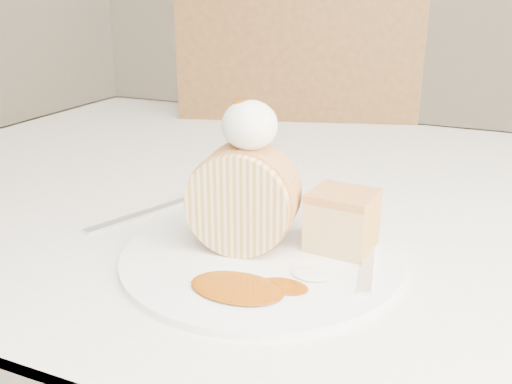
% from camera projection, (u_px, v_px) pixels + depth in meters
% --- Properties ---
extents(table, '(1.40, 0.90, 0.75)m').
position_uv_depth(table, '(338.00, 255.00, 0.78)').
color(table, silver).
rests_on(table, ground).
extents(chair_far, '(0.59, 0.59, 1.01)m').
position_uv_depth(chair_far, '(297.00, 182.00, 1.33)').
color(chair_far, brown).
rests_on(chair_far, ground).
extents(plate, '(0.30, 0.30, 0.01)m').
position_uv_depth(plate, '(261.00, 256.00, 0.57)').
color(plate, white).
rests_on(plate, table).
extents(roulade_slice, '(0.11, 0.07, 0.10)m').
position_uv_depth(roulade_slice, '(243.00, 199.00, 0.56)').
color(roulade_slice, '#CFB890').
rests_on(roulade_slice, plate).
extents(cake_chunk, '(0.07, 0.06, 0.05)m').
position_uv_depth(cake_chunk, '(342.00, 224.00, 0.57)').
color(cake_chunk, '#C5844A').
rests_on(cake_chunk, plate).
extents(whipped_cream, '(0.05, 0.05, 0.05)m').
position_uv_depth(whipped_cream, '(250.00, 125.00, 0.54)').
color(whipped_cream, silver).
rests_on(whipped_cream, roulade_slice).
extents(caramel_drizzle, '(0.03, 0.02, 0.01)m').
position_uv_depth(caramel_drizzle, '(246.00, 96.00, 0.53)').
color(caramel_drizzle, '#7E3A05').
rests_on(caramel_drizzle, whipped_cream).
extents(caramel_pool, '(0.09, 0.06, 0.00)m').
position_uv_depth(caramel_pool, '(237.00, 287.00, 0.50)').
color(caramel_pool, '#7E3A05').
rests_on(caramel_pool, plate).
extents(fork, '(0.05, 0.17, 0.00)m').
position_uv_depth(fork, '(368.00, 263.00, 0.54)').
color(fork, silver).
rests_on(fork, plate).
extents(spoon, '(0.09, 0.17, 0.00)m').
position_uv_depth(spoon, '(139.00, 215.00, 0.67)').
color(spoon, silver).
rests_on(spoon, table).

